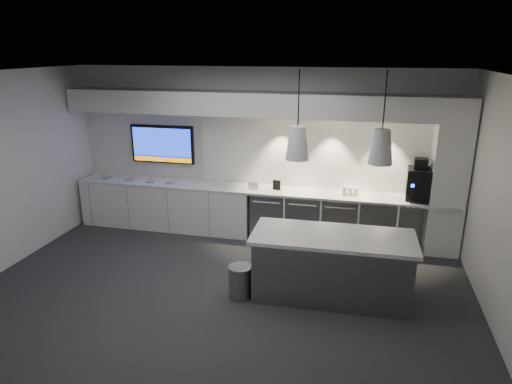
% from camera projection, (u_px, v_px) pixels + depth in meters
% --- Properties ---
extents(floor, '(7.00, 7.00, 0.00)m').
position_uv_depth(floor, '(221.00, 293.00, 6.45)').
color(floor, '#303032').
rests_on(floor, ground).
extents(ceiling, '(7.00, 7.00, 0.00)m').
position_uv_depth(ceiling, '(215.00, 75.00, 5.54)').
color(ceiling, black).
rests_on(ceiling, wall_back).
extents(wall_back, '(7.00, 0.00, 7.00)m').
position_uv_depth(wall_back, '(260.00, 152.00, 8.31)').
color(wall_back, white).
rests_on(wall_back, floor).
extents(wall_front, '(7.00, 0.00, 7.00)m').
position_uv_depth(wall_front, '(123.00, 284.00, 3.68)').
color(wall_front, white).
rests_on(wall_front, floor).
extents(wall_right, '(0.00, 7.00, 7.00)m').
position_uv_depth(wall_right, '(509.00, 214.00, 5.22)').
color(wall_right, white).
rests_on(wall_right, floor).
extents(back_counter, '(6.80, 0.65, 0.04)m').
position_uv_depth(back_counter, '(256.00, 189.00, 8.20)').
color(back_counter, white).
rests_on(back_counter, left_base_cabinets).
extents(left_base_cabinets, '(3.30, 0.63, 0.86)m').
position_uv_depth(left_base_cabinets, '(167.00, 205.00, 8.72)').
color(left_base_cabinets, white).
rests_on(left_base_cabinets, floor).
extents(fridge_unit_a, '(0.60, 0.61, 0.85)m').
position_uv_depth(fridge_unit_a, '(270.00, 214.00, 8.28)').
color(fridge_unit_a, gray).
rests_on(fridge_unit_a, floor).
extents(fridge_unit_b, '(0.60, 0.61, 0.85)m').
position_uv_depth(fridge_unit_b, '(304.00, 217.00, 8.14)').
color(fridge_unit_b, gray).
rests_on(fridge_unit_b, floor).
extents(fridge_unit_c, '(0.60, 0.61, 0.85)m').
position_uv_depth(fridge_unit_c, '(340.00, 220.00, 8.00)').
color(fridge_unit_c, gray).
rests_on(fridge_unit_c, floor).
extents(fridge_unit_d, '(0.60, 0.61, 0.85)m').
position_uv_depth(fridge_unit_d, '(377.00, 223.00, 7.87)').
color(fridge_unit_d, gray).
rests_on(fridge_unit_d, floor).
extents(backsplash, '(4.60, 0.03, 1.30)m').
position_uv_depth(backsplash, '(327.00, 153.00, 8.01)').
color(backsplash, white).
rests_on(backsplash, wall_back).
extents(soffit, '(6.90, 0.60, 0.40)m').
position_uv_depth(soffit, '(257.00, 104.00, 7.76)').
color(soffit, white).
rests_on(soffit, wall_back).
extents(column, '(0.55, 0.55, 2.60)m').
position_uv_depth(column, '(448.00, 178.00, 7.39)').
color(column, white).
rests_on(column, floor).
extents(wall_tv, '(1.25, 0.07, 0.72)m').
position_uv_depth(wall_tv, '(162.00, 144.00, 8.66)').
color(wall_tv, black).
rests_on(wall_tv, wall_back).
extents(island, '(2.19, 0.98, 0.92)m').
position_uv_depth(island, '(332.00, 266.00, 6.23)').
color(island, gray).
rests_on(island, floor).
extents(bin, '(0.39, 0.39, 0.46)m').
position_uv_depth(bin, '(240.00, 282.00, 6.29)').
color(bin, gray).
rests_on(bin, floor).
extents(coffee_machine, '(0.41, 0.57, 0.69)m').
position_uv_depth(coffee_machine, '(419.00, 183.00, 7.52)').
color(coffee_machine, black).
rests_on(coffee_machine, back_counter).
extents(sign_black, '(0.14, 0.05, 0.18)m').
position_uv_depth(sign_black, '(277.00, 185.00, 8.07)').
color(sign_black, black).
rests_on(sign_black, back_counter).
extents(sign_white, '(0.18, 0.03, 0.14)m').
position_uv_depth(sign_white, '(253.00, 186.00, 8.10)').
color(sign_white, white).
rests_on(sign_white, back_counter).
extents(cup_cluster, '(0.27, 0.17, 0.15)m').
position_uv_depth(cup_cluster, '(350.00, 191.00, 7.80)').
color(cup_cluster, white).
rests_on(cup_cluster, back_counter).
extents(tray_a, '(0.17, 0.17, 0.02)m').
position_uv_depth(tray_a, '(107.00, 177.00, 8.82)').
color(tray_a, '#989898').
rests_on(tray_a, back_counter).
extents(tray_b, '(0.17, 0.17, 0.02)m').
position_uv_depth(tray_b, '(131.00, 179.00, 8.71)').
color(tray_b, '#989898').
rests_on(tray_b, back_counter).
extents(tray_c, '(0.18, 0.18, 0.02)m').
position_uv_depth(tray_c, '(151.00, 181.00, 8.56)').
color(tray_c, '#989898').
rests_on(tray_c, back_counter).
extents(tray_d, '(0.16, 0.16, 0.02)m').
position_uv_depth(tray_d, '(171.00, 182.00, 8.50)').
color(tray_d, '#989898').
rests_on(tray_d, back_counter).
extents(pendant_left, '(0.30, 0.30, 1.13)m').
position_uv_depth(pendant_left, '(297.00, 143.00, 5.83)').
color(pendant_left, white).
rests_on(pendant_left, ceiling).
extents(pendant_right, '(0.30, 0.30, 1.13)m').
position_uv_depth(pendant_right, '(381.00, 147.00, 5.60)').
color(pendant_right, white).
rests_on(pendant_right, ceiling).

